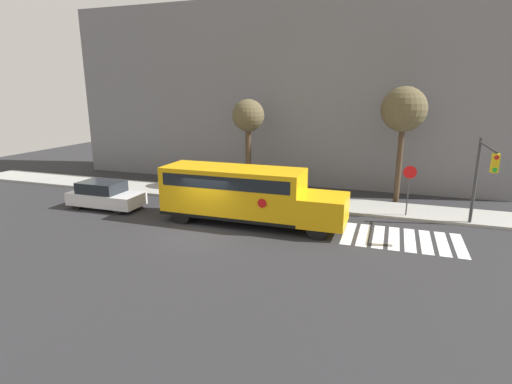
% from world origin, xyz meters
% --- Properties ---
extents(ground_plane, '(60.00, 60.00, 0.00)m').
position_xyz_m(ground_plane, '(0.00, 0.00, 0.00)').
color(ground_plane, '#28282B').
extents(sidewalk_strip, '(44.00, 3.00, 0.15)m').
position_xyz_m(sidewalk_strip, '(0.00, 6.50, 0.07)').
color(sidewalk_strip, '#9E9E99').
rests_on(sidewalk_strip, ground).
extents(building_backdrop, '(32.00, 4.00, 13.02)m').
position_xyz_m(building_backdrop, '(0.00, 13.00, 6.51)').
color(building_backdrop, slate).
rests_on(building_backdrop, ground).
extents(crosswalk_stripes, '(5.40, 3.20, 0.01)m').
position_xyz_m(crosswalk_stripes, '(9.41, 2.00, 0.00)').
color(crosswalk_stripes, white).
rests_on(crosswalk_stripes, ground).
extents(school_bus, '(9.52, 2.57, 2.92)m').
position_xyz_m(school_bus, '(1.52, 1.75, 1.66)').
color(school_bus, '#EAA80F').
rests_on(school_bus, ground).
extents(parked_car, '(4.37, 1.89, 1.59)m').
position_xyz_m(parked_car, '(-7.17, 1.70, 0.78)').
color(parked_car, silver).
rests_on(parked_car, ground).
extents(stop_sign, '(0.69, 0.10, 2.90)m').
position_xyz_m(stop_sign, '(9.63, 5.46, 1.90)').
color(stop_sign, '#38383A').
rests_on(stop_sign, ground).
extents(traffic_light, '(0.28, 3.68, 4.54)m').
position_xyz_m(traffic_light, '(12.74, 3.96, 3.07)').
color(traffic_light, '#38383A').
rests_on(traffic_light, ground).
extents(tree_near_sidewalk, '(2.17, 2.17, 6.22)m').
position_xyz_m(tree_near_sidewalk, '(-0.66, 8.54, 4.96)').
color(tree_near_sidewalk, '#423323').
rests_on(tree_near_sidewalk, ground).
extents(tree_far_sidewalk, '(2.65, 2.65, 7.02)m').
position_xyz_m(tree_far_sidewalk, '(9.10, 8.59, 5.60)').
color(tree_far_sidewalk, '#423323').
rests_on(tree_far_sidewalk, ground).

